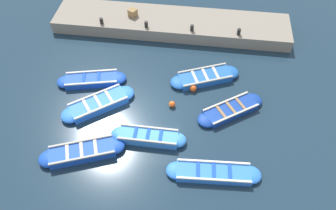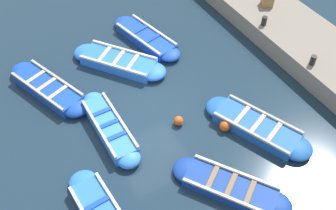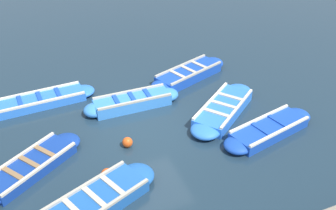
# 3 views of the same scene
# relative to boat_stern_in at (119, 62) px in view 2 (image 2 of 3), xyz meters

# --- Properties ---
(ground_plane) EXTENTS (120.00, 120.00, 0.00)m
(ground_plane) POSITION_rel_boat_stern_in_xyz_m (0.13, 2.68, -0.18)
(ground_plane) COLOR #1C303F
(boat_stern_in) EXTENTS (2.97, 3.48, 0.43)m
(boat_stern_in) POSITION_rel_boat_stern_in_xyz_m (0.00, 0.00, 0.00)
(boat_stern_in) COLOR blue
(boat_stern_in) RESTS_ON ground
(boat_end_of_row) EXTENTS (0.80, 3.36, 0.45)m
(boat_end_of_row) POSITION_rel_boat_stern_in_xyz_m (1.57, 2.66, 0.01)
(boat_end_of_row) COLOR #3884E0
(boat_end_of_row) RESTS_ON ground
(boat_inner_gap) EXTENTS (2.66, 3.33, 0.36)m
(boat_inner_gap) POSITION_rel_boat_stern_in_xyz_m (-0.46, 6.22, -0.03)
(boat_inner_gap) COLOR navy
(boat_inner_gap) RESTS_ON ground
(boat_drifting) EXTENTS (2.28, 3.72, 0.40)m
(boat_drifting) POSITION_rel_boat_stern_in_xyz_m (-2.43, 4.91, -0.01)
(boat_drifting) COLOR #1E59AD
(boat_drifting) RESTS_ON ground
(boat_tucked) EXTENTS (2.07, 3.69, 0.44)m
(boat_tucked) POSITION_rel_boat_stern_in_xyz_m (2.68, 0.02, 0.01)
(boat_tucked) COLOR #1947B7
(boat_tucked) RESTS_ON ground
(boat_mid_row) EXTENTS (1.60, 3.58, 0.39)m
(boat_mid_row) POSITION_rel_boat_stern_in_xyz_m (-1.52, -0.76, -0.02)
(boat_mid_row) COLOR #1947B7
(boat_mid_row) RESTS_ON ground
(quay_wall) EXTENTS (2.65, 13.65, 0.72)m
(quay_wall) POSITION_rel_boat_stern_in_xyz_m (-6.42, 2.68, 0.17)
(quay_wall) COLOR gray
(quay_wall) RESTS_ON ground
(bollard_mid_north) EXTENTS (0.20, 0.20, 0.35)m
(bollard_mid_north) POSITION_rel_boat_stern_in_xyz_m (-5.44, 1.40, 0.71)
(bollard_mid_north) COLOR black
(bollard_mid_north) RESTS_ON quay_wall
(bollard_mid_south) EXTENTS (0.20, 0.20, 0.35)m
(bollard_mid_south) POSITION_rel_boat_stern_in_xyz_m (-5.44, 3.97, 0.71)
(bollard_mid_south) COLOR black
(bollard_mid_south) RESTS_ON quay_wall
(wooden_crate) EXTENTS (0.57, 0.57, 0.42)m
(wooden_crate) POSITION_rel_boat_stern_in_xyz_m (-6.38, 0.44, 0.74)
(wooden_crate) COLOR olive
(wooden_crate) RESTS_ON quay_wall
(buoy_orange_near) EXTENTS (0.28, 0.28, 0.28)m
(buoy_orange_near) POSITION_rel_boat_stern_in_xyz_m (1.65, 3.62, -0.04)
(buoy_orange_near) COLOR silver
(buoy_orange_near) RESTS_ON ground
(buoy_yellow_far) EXTENTS (0.34, 0.34, 0.34)m
(buoy_yellow_far) POSITION_rel_boat_stern_in_xyz_m (-1.59, 4.38, -0.01)
(buoy_yellow_far) COLOR #E05119
(buoy_yellow_far) RESTS_ON ground
(buoy_white_drifting) EXTENTS (0.31, 0.31, 0.31)m
(buoy_white_drifting) POSITION_rel_boat_stern_in_xyz_m (-0.45, 3.47, -0.03)
(buoy_white_drifting) COLOR #E05119
(buoy_white_drifting) RESTS_ON ground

